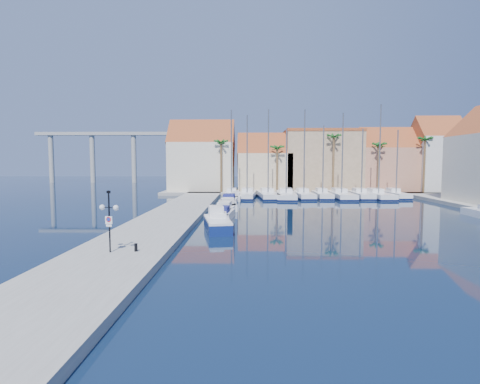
# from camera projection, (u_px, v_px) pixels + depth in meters

# --- Properties ---
(ground) EXTENTS (260.00, 260.00, 0.00)m
(ground) POSITION_uv_depth(u_px,v_px,m) (265.00, 249.00, 25.31)
(ground) COLOR black
(ground) RESTS_ON ground
(quay_west) EXTENTS (6.00, 77.00, 0.50)m
(quay_west) POSITION_uv_depth(u_px,v_px,m) (173.00, 216.00, 38.94)
(quay_west) COLOR gray
(quay_west) RESTS_ON ground
(shore_north) EXTENTS (54.00, 16.00, 0.50)m
(shore_north) POSITION_uv_depth(u_px,v_px,m) (305.00, 191.00, 72.90)
(shore_north) COLOR gray
(shore_north) RESTS_ON ground
(lamp_post) EXTENTS (1.23, 0.55, 3.70)m
(lamp_post) POSITION_uv_depth(u_px,v_px,m) (109.00, 212.00, 22.10)
(lamp_post) COLOR black
(lamp_post) RESTS_ON quay_west
(bollard) EXTENTS (0.19, 0.19, 0.48)m
(bollard) POSITION_uv_depth(u_px,v_px,m) (136.00, 247.00, 22.48)
(bollard) COLOR black
(bollard) RESTS_ON quay_west
(fishing_boat) EXTENTS (2.94, 5.96, 1.99)m
(fishing_boat) POSITION_uv_depth(u_px,v_px,m) (217.00, 222.00, 32.29)
(fishing_boat) COLOR navy
(fishing_boat) RESTS_ON ground
(motorboat_west_0) EXTENTS (2.30, 5.89, 1.40)m
(motorboat_west_0) POSITION_uv_depth(u_px,v_px,m) (219.00, 222.00, 33.56)
(motorboat_west_0) COLOR white
(motorboat_west_0) RESTS_ON ground
(motorboat_west_1) EXTENTS (2.24, 5.68, 1.40)m
(motorboat_west_1) POSITION_uv_depth(u_px,v_px,m) (223.00, 214.00, 38.49)
(motorboat_west_1) COLOR white
(motorboat_west_1) RESTS_ON ground
(motorboat_west_2) EXTENTS (2.52, 6.28, 1.40)m
(motorboat_west_2) POSITION_uv_depth(u_px,v_px,m) (225.00, 209.00, 42.91)
(motorboat_west_2) COLOR white
(motorboat_west_2) RESTS_ON ground
(motorboat_west_3) EXTENTS (2.72, 7.02, 1.40)m
(motorboat_west_3) POSITION_uv_depth(u_px,v_px,m) (228.00, 205.00, 47.22)
(motorboat_west_3) COLOR white
(motorboat_west_3) RESTS_ON ground
(motorboat_west_4) EXTENTS (2.44, 6.93, 1.40)m
(motorboat_west_4) POSITION_uv_depth(u_px,v_px,m) (229.00, 200.00, 53.33)
(motorboat_west_4) COLOR white
(motorboat_west_4) RESTS_ON ground
(motorboat_west_5) EXTENTS (1.97, 5.40, 1.40)m
(motorboat_west_5) POSITION_uv_depth(u_px,v_px,m) (236.00, 197.00, 57.37)
(motorboat_west_5) COLOR white
(motorboat_west_5) RESTS_ON ground
(sailboat_0) EXTENTS (2.32, 8.40, 14.24)m
(sailboat_0) POSITION_uv_depth(u_px,v_px,m) (232.00, 194.00, 61.34)
(sailboat_0) COLOR white
(sailboat_0) RESTS_ON ground
(sailboat_1) EXTENTS (3.38, 9.90, 13.37)m
(sailboat_1) POSITION_uv_depth(u_px,v_px,m) (247.00, 194.00, 61.26)
(sailboat_1) COLOR white
(sailboat_1) RESTS_ON ground
(sailboat_2) EXTENTS (3.58, 10.57, 14.28)m
(sailboat_2) POSITION_uv_depth(u_px,v_px,m) (268.00, 194.00, 61.12)
(sailboat_2) COLOR white
(sailboat_2) RESTS_ON ground
(sailboat_3) EXTENTS (3.67, 11.54, 11.05)m
(sailboat_3) POSITION_uv_depth(u_px,v_px,m) (286.00, 195.00, 60.46)
(sailboat_3) COLOR white
(sailboat_3) RESTS_ON ground
(sailboat_4) EXTENTS (2.96, 9.47, 14.25)m
(sailboat_4) POSITION_uv_depth(u_px,v_px,m) (303.00, 194.00, 61.02)
(sailboat_4) COLOR white
(sailboat_4) RESTS_ON ground
(sailboat_5) EXTENTS (2.40, 8.67, 11.74)m
(sailboat_5) POSITION_uv_depth(u_px,v_px,m) (322.00, 195.00, 60.98)
(sailboat_5) COLOR white
(sailboat_5) RESTS_ON ground
(sailboat_6) EXTENTS (2.88, 10.70, 13.65)m
(sailboat_6) POSITION_uv_depth(u_px,v_px,m) (341.00, 195.00, 60.62)
(sailboat_6) COLOR white
(sailboat_6) RESTS_ON ground
(sailboat_7) EXTENTS (2.66, 9.25, 11.19)m
(sailboat_7) POSITION_uv_depth(u_px,v_px,m) (360.00, 195.00, 60.93)
(sailboat_7) COLOR white
(sailboat_7) RESTS_ON ground
(sailboat_8) EXTENTS (2.90, 10.38, 14.95)m
(sailboat_8) POSITION_uv_depth(u_px,v_px,m) (377.00, 195.00, 60.42)
(sailboat_8) COLOR white
(sailboat_8) RESTS_ON ground
(sailboat_9) EXTENTS (2.45, 8.34, 11.03)m
(sailboat_9) POSITION_uv_depth(u_px,v_px,m) (395.00, 194.00, 61.17)
(sailboat_9) COLOR white
(sailboat_9) RESTS_ON ground
(building_0) EXTENTS (12.30, 9.00, 13.50)m
(building_0) POSITION_uv_depth(u_px,v_px,m) (202.00, 159.00, 71.86)
(building_0) COLOR beige
(building_0) RESTS_ON shore_north
(building_1) EXTENTS (10.30, 8.00, 11.00)m
(building_1) POSITION_uv_depth(u_px,v_px,m) (265.00, 165.00, 71.68)
(building_1) COLOR #C9B08E
(building_1) RESTS_ON shore_north
(building_2) EXTENTS (14.20, 10.20, 11.50)m
(building_2) POSITION_uv_depth(u_px,v_px,m) (321.00, 160.00, 72.35)
(building_2) COLOR #9B815F
(building_2) RESTS_ON shore_north
(building_3) EXTENTS (10.30, 8.00, 12.00)m
(building_3) POSITION_uv_depth(u_px,v_px,m) (386.00, 162.00, 71.12)
(building_3) COLOR tan
(building_3) RESTS_ON shore_north
(building_4) EXTENTS (8.30, 8.00, 14.00)m
(building_4) POSITION_uv_depth(u_px,v_px,m) (436.00, 156.00, 69.83)
(building_4) COLOR silver
(building_4) RESTS_ON shore_north
(palm_0) EXTENTS (2.60, 2.60, 10.15)m
(palm_0) POSITION_uv_depth(u_px,v_px,m) (221.00, 144.00, 66.58)
(palm_0) COLOR brown
(palm_0) RESTS_ON shore_north
(palm_1) EXTENTS (2.60, 2.60, 9.15)m
(palm_1) POSITION_uv_depth(u_px,v_px,m) (277.00, 149.00, 66.43)
(palm_1) COLOR brown
(palm_1) RESTS_ON shore_north
(palm_2) EXTENTS (2.60, 2.60, 11.15)m
(palm_2) POSITION_uv_depth(u_px,v_px,m) (334.00, 139.00, 66.05)
(palm_2) COLOR brown
(palm_2) RESTS_ON shore_north
(palm_3) EXTENTS (2.60, 2.60, 9.65)m
(palm_3) POSITION_uv_depth(u_px,v_px,m) (379.00, 147.00, 65.99)
(palm_3) COLOR brown
(palm_3) RESTS_ON shore_north
(palm_4) EXTENTS (2.60, 2.60, 10.65)m
(palm_4) POSITION_uv_depth(u_px,v_px,m) (425.00, 141.00, 65.73)
(palm_4) COLOR brown
(palm_4) RESTS_ON shore_north
(viaduct) EXTENTS (48.00, 2.20, 14.45)m
(viaduct) POSITION_uv_depth(u_px,v_px,m) (116.00, 147.00, 107.10)
(viaduct) COLOR #9E9E99
(viaduct) RESTS_ON ground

